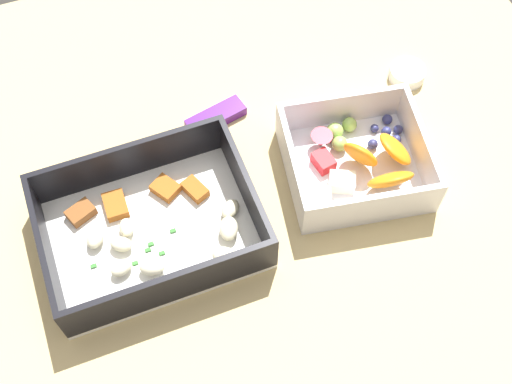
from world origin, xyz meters
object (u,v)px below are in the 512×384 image
(pasta_container, at_px, (152,227))
(fruit_bowl, at_px, (358,161))
(paper_cup_liner, at_px, (407,73))
(candy_bar, at_px, (216,117))

(pasta_container, height_order, fruit_bowl, pasta_container)
(pasta_container, height_order, paper_cup_liner, pasta_container)
(fruit_bowl, relative_size, candy_bar, 2.40)
(candy_bar, relative_size, paper_cup_liner, 1.65)
(pasta_container, distance_m, fruit_bowl, 0.23)
(pasta_container, xyz_separation_m, fruit_bowl, (0.23, -0.00, 0.00))
(paper_cup_liner, bearing_deg, candy_bar, 175.30)
(pasta_container, distance_m, candy_bar, 0.16)
(fruit_bowl, xyz_separation_m, paper_cup_liner, (0.11, 0.10, -0.01))
(fruit_bowl, xyz_separation_m, candy_bar, (-0.12, 0.12, -0.01))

